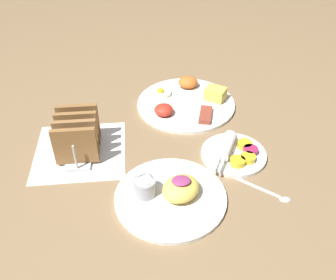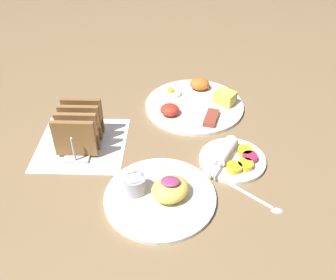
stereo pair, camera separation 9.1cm
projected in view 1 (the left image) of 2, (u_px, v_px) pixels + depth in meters
The scene contains 7 objects.
ground_plane at pixel (178, 154), 0.92m from camera, with size 3.00×3.00×0.00m, color brown.
napkin_flat at pixel (80, 151), 0.93m from camera, with size 0.22×0.22×0.00m.
plate_breakfast at pixel (187, 101), 1.09m from camera, with size 0.28×0.28×0.05m.
plate_condiments at pixel (234, 152), 0.91m from camera, with size 0.16×0.16×0.04m.
plate_foreground at pixel (170, 194), 0.80m from camera, with size 0.24×0.24×0.06m.
toast_rack at pixel (77, 135), 0.90m from camera, with size 0.10×0.15×0.10m.
teaspoon at pixel (271, 192), 0.82m from camera, with size 0.11×0.09×0.01m.
Camera 1 is at (-0.09, -0.69, 0.60)m, focal length 40.00 mm.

